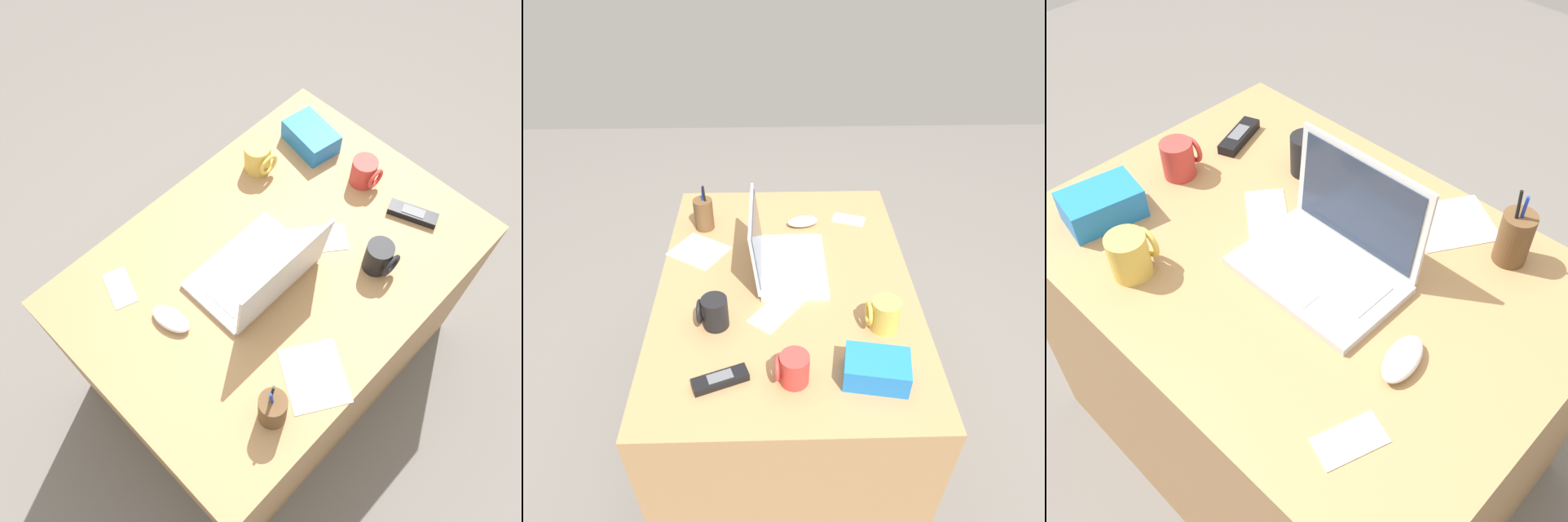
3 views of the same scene
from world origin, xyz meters
The scene contains 13 objects.
ground_plane centered at (0.00, 0.00, 0.00)m, with size 6.00×6.00×0.00m, color slate.
desk centered at (0.00, 0.00, 0.36)m, with size 1.14×0.82×0.73m, color #A87C4F.
laptop centered at (0.07, 0.01, 0.78)m, with size 0.33×0.24×0.23m.
computer_mouse centered at (0.32, -0.07, 0.74)m, with size 0.06×0.11×0.03m, color white.
coffee_mug_white centered at (-0.21, -0.27, 0.78)m, with size 0.08×0.09×0.10m.
coffee_mug_tall centered at (-0.40, -0.01, 0.77)m, with size 0.08×0.09×0.09m.
coffee_mug_spare centered at (-0.19, 0.21, 0.78)m, with size 0.08×0.09×0.10m.
cordless_phone centered at (-0.40, 0.18, 0.74)m, with size 0.09×0.15×0.03m.
pen_holder centered at (0.31, 0.29, 0.79)m, with size 0.07×0.07×0.18m.
snack_bag centered at (-0.40, -0.22, 0.76)m, with size 0.11×0.17×0.07m, color blue.
paper_note_near_laptop centered at (-0.14, 0.03, 0.73)m, with size 0.17×0.09×0.00m, color white.
paper_note_left centered at (0.17, 0.30, 0.73)m, with size 0.15×0.17×0.00m, color white.
paper_note_right centered at (0.35, -0.25, 0.73)m, with size 0.06×0.12×0.00m, color white.
Camera 3 is at (0.66, -0.67, 1.68)m, focal length 44.02 mm.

